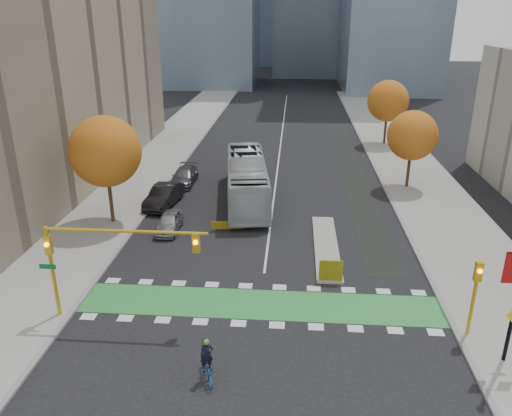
% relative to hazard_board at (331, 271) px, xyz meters
% --- Properties ---
extents(ground, '(300.00, 300.00, 0.00)m').
position_rel_hazard_board_xyz_m(ground, '(-4.00, -4.20, -0.80)').
color(ground, black).
rests_on(ground, ground).
extents(sidewalk_west, '(7.00, 120.00, 0.15)m').
position_rel_hazard_board_xyz_m(sidewalk_west, '(-17.50, 15.80, -0.73)').
color(sidewalk_west, gray).
rests_on(sidewalk_west, ground).
extents(sidewalk_east, '(7.00, 120.00, 0.15)m').
position_rel_hazard_board_xyz_m(sidewalk_east, '(9.50, 15.80, -0.73)').
color(sidewalk_east, gray).
rests_on(sidewalk_east, ground).
extents(curb_west, '(0.30, 120.00, 0.16)m').
position_rel_hazard_board_xyz_m(curb_west, '(-14.00, 15.80, -0.73)').
color(curb_west, gray).
rests_on(curb_west, ground).
extents(curb_east, '(0.30, 120.00, 0.16)m').
position_rel_hazard_board_xyz_m(curb_east, '(6.00, 15.80, -0.73)').
color(curb_east, gray).
rests_on(curb_east, ground).
extents(bike_crossing, '(20.00, 3.00, 0.01)m').
position_rel_hazard_board_xyz_m(bike_crossing, '(-4.00, -2.70, -0.79)').
color(bike_crossing, '#2D8A3C').
rests_on(bike_crossing, ground).
extents(centre_line, '(0.15, 70.00, 0.01)m').
position_rel_hazard_board_xyz_m(centre_line, '(-4.00, 35.80, -0.80)').
color(centre_line, silver).
rests_on(centre_line, ground).
extents(bike_lane_paint, '(2.50, 50.00, 0.01)m').
position_rel_hazard_board_xyz_m(bike_lane_paint, '(3.50, 25.80, -0.80)').
color(bike_lane_paint, black).
rests_on(bike_lane_paint, ground).
extents(median_island, '(1.60, 10.00, 0.16)m').
position_rel_hazard_board_xyz_m(median_island, '(0.00, 4.80, -0.72)').
color(median_island, gray).
rests_on(median_island, ground).
extents(hazard_board, '(1.40, 0.12, 1.30)m').
position_rel_hazard_board_xyz_m(hazard_board, '(0.00, 0.00, 0.00)').
color(hazard_board, yellow).
rests_on(hazard_board, median_island).
extents(building_west, '(16.00, 44.00, 25.00)m').
position_rel_hazard_board_xyz_m(building_west, '(-28.00, 17.80, 11.70)').
color(building_west, gray).
rests_on(building_west, ground).
extents(tree_west, '(5.20, 5.20, 8.22)m').
position_rel_hazard_board_xyz_m(tree_west, '(-16.00, 7.80, 4.82)').
color(tree_west, '#332114').
rests_on(tree_west, ground).
extents(tree_east_near, '(4.40, 4.40, 7.08)m').
position_rel_hazard_board_xyz_m(tree_east_near, '(8.00, 17.80, 4.06)').
color(tree_east_near, '#332114').
rests_on(tree_east_near, ground).
extents(tree_east_far, '(4.80, 4.80, 7.65)m').
position_rel_hazard_board_xyz_m(tree_east_far, '(8.50, 33.80, 4.44)').
color(tree_east_far, '#332114').
rests_on(tree_east_far, ground).
extents(traffic_signal_west, '(8.53, 0.56, 5.20)m').
position_rel_hazard_board_xyz_m(traffic_signal_west, '(-11.93, -4.71, 3.23)').
color(traffic_signal_west, '#BF9914').
rests_on(traffic_signal_west, ground).
extents(traffic_signal_east, '(0.35, 0.43, 4.10)m').
position_rel_hazard_board_xyz_m(traffic_signal_east, '(6.50, -4.71, 1.93)').
color(traffic_signal_east, '#BF9914').
rests_on(traffic_signal_east, ground).
extents(cyclist, '(1.29, 1.90, 2.08)m').
position_rel_hazard_board_xyz_m(cyclist, '(-5.90, -8.86, -0.11)').
color(cyclist, '#1F4E8F').
rests_on(cyclist, ground).
extents(bus, '(4.86, 13.78, 3.76)m').
position_rel_hazard_board_xyz_m(bus, '(-6.27, 13.43, 1.08)').
color(bus, '#B3B9BC').
rests_on(bus, ground).
extents(parked_car_a, '(1.64, 3.94, 1.33)m').
position_rel_hazard_board_xyz_m(parked_car_a, '(-11.36, 6.69, -0.13)').
color(parked_car_a, '#A4A4A9').
rests_on(parked_car_a, ground).
extents(parked_car_b, '(2.51, 5.41, 1.72)m').
position_rel_hazard_board_xyz_m(parked_car_b, '(-13.00, 11.69, 0.06)').
color(parked_car_b, black).
rests_on(parked_car_b, ground).
extents(parked_car_c, '(2.05, 5.01, 1.45)m').
position_rel_hazard_board_xyz_m(parked_car_c, '(-12.54, 17.36, -0.07)').
color(parked_car_c, '#525358').
rests_on(parked_car_c, ground).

